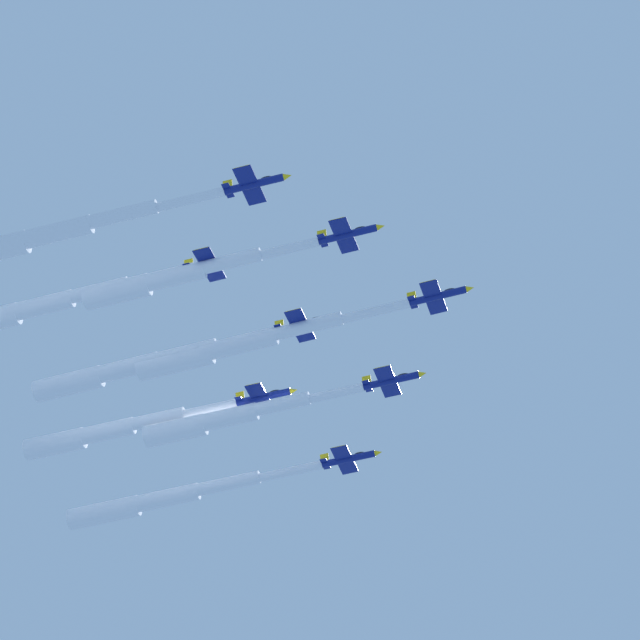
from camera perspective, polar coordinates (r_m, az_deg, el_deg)
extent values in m
cylinder|color=navy|center=(228.37, 4.42, 0.89)|extent=(9.10, 3.19, 1.42)
cone|color=yellow|center=(228.03, 5.65, 1.19)|extent=(1.54, 1.58, 1.35)
cylinder|color=black|center=(228.79, 3.27, 0.62)|extent=(0.80, 1.16, 1.06)
ellipsoid|color=black|center=(228.50, 4.89, 1.10)|extent=(2.05, 1.31, 0.90)
cube|color=navy|center=(228.38, 4.29, 0.85)|extent=(4.23, 8.29, 3.10)
cube|color=yellow|center=(231.53, 4.48, 0.33)|extent=(2.39, 1.14, 0.34)
cube|color=yellow|center=(225.34, 4.09, 1.41)|extent=(2.39, 1.14, 0.34)
cube|color=navy|center=(228.70, 3.50, 0.67)|extent=(1.68, 3.19, 1.22)
cube|color=yellow|center=(229.26, 3.47, 0.86)|extent=(1.53, 1.05, 1.82)
cylinder|color=white|center=(229.41, 1.93, 0.29)|extent=(12.20, 4.19, 1.80)
cylinder|color=white|center=(230.70, -0.61, -0.27)|extent=(12.38, 5.07, 2.71)
cylinder|color=white|center=(233.02, -3.06, -0.92)|extent=(12.56, 5.96, 3.61)
cylinder|color=white|center=(235.81, -5.46, -1.56)|extent=(12.74, 6.84, 4.51)
cylinder|color=navy|center=(236.28, 2.68, -2.30)|extent=(9.10, 3.08, 1.41)
cone|color=yellow|center=(235.76, 3.87, -2.03)|extent=(1.53, 1.56, 1.34)
cylinder|color=black|center=(236.86, 1.57, -2.55)|extent=(0.79, 1.15, 1.06)
ellipsoid|color=black|center=(236.32, 3.13, -2.10)|extent=(2.04, 1.29, 0.90)
cube|color=navy|center=(236.31, 2.55, -2.34)|extent=(4.15, 8.31, 3.00)
cube|color=yellow|center=(239.53, 2.75, -2.81)|extent=(2.39, 1.11, 0.33)
cube|color=yellow|center=(233.19, 2.35, -1.82)|extent=(2.39, 1.11, 0.33)
cube|color=navy|center=(236.74, 1.79, -2.50)|extent=(1.65, 3.19, 1.19)
cube|color=yellow|center=(237.27, 1.77, -2.31)|extent=(1.52, 1.01, 1.83)
cylinder|color=white|center=(237.53, 0.48, -2.79)|extent=(10.18, 3.65, 1.79)
cylinder|color=white|center=(238.77, -1.56, -3.20)|extent=(10.35, 4.53, 2.69)
cylinder|color=white|center=(240.90, -3.53, -3.69)|extent=(10.52, 5.41, 3.59)
cylinder|color=white|center=(243.34, -5.46, -4.16)|extent=(10.69, 6.29, 4.48)
cylinder|color=navy|center=(223.99, 1.04, 3.23)|extent=(9.11, 3.11, 1.43)
cone|color=yellow|center=(223.44, 2.29, 3.52)|extent=(1.53, 1.58, 1.36)
cylinder|color=black|center=(224.61, -0.14, 2.95)|extent=(0.79, 1.17, 1.08)
ellipsoid|color=black|center=(224.05, 1.51, 3.44)|extent=(2.05, 1.30, 0.92)
cube|color=navy|center=(224.03, 0.90, 3.19)|extent=(4.13, 8.20, 3.30)
cube|color=yellow|center=(227.11, 1.13, 2.64)|extent=(2.39, 1.11, 0.36)
cube|color=yellow|center=(221.06, 0.67, 3.77)|extent=(2.39, 1.11, 0.36)
cube|color=navy|center=(224.48, 0.10, 3.01)|extent=(1.65, 3.15, 1.30)
cube|color=yellow|center=(225.05, 0.08, 3.20)|extent=(1.53, 1.08, 1.80)
cylinder|color=white|center=(225.33, -1.30, 2.67)|extent=(10.41, 3.73, 1.82)
cylinder|color=white|center=(226.71, -3.49, 2.19)|extent=(10.58, 4.62, 2.74)
cylinder|color=white|center=(228.97, -5.58, 1.62)|extent=(10.75, 5.52, 3.65)
cylinder|color=white|center=(231.58, -7.63, 1.06)|extent=(10.93, 6.42, 4.56)
cylinder|color=navy|center=(231.34, -0.62, -0.18)|extent=(9.10, 3.21, 1.41)
cone|color=yellow|center=(230.54, 0.58, 0.12)|extent=(1.54, 1.58, 1.34)
cylinder|color=black|center=(232.19, -1.75, -0.45)|extent=(0.80, 1.16, 1.06)
ellipsoid|color=black|center=(231.29, -0.16, 0.03)|extent=(2.05, 1.31, 0.90)
cube|color=navy|center=(231.40, -0.75, -0.22)|extent=(4.25, 8.31, 3.05)
cube|color=yellow|center=(234.50, -0.49, -0.72)|extent=(2.39, 1.14, 0.34)
cube|color=yellow|center=(228.42, -1.02, 0.33)|extent=(2.39, 1.14, 0.34)
cube|color=navy|center=(232.01, -1.52, -0.39)|extent=(1.69, 3.20, 1.21)
cube|color=yellow|center=(232.57, -1.54, -0.21)|extent=(1.53, 1.04, 1.82)
cylinder|color=white|center=(233.21, -2.94, -0.74)|extent=(11.19, 4.00, 1.80)
cylinder|color=white|center=(235.18, -5.19, -1.24)|extent=(11.37, 4.88, 2.70)
cylinder|color=white|center=(238.07, -7.34, -1.82)|extent=(11.56, 5.76, 3.60)
cylinder|color=white|center=(241.33, -9.43, -2.38)|extent=(11.74, 6.64, 4.50)
cylinder|color=navy|center=(245.18, 1.05, -5.25)|extent=(9.10, 3.03, 1.40)
cone|color=yellow|center=(244.47, 2.20, -5.00)|extent=(1.52, 1.55, 1.33)
cylinder|color=black|center=(245.93, -0.02, -5.47)|extent=(0.78, 1.14, 1.05)
ellipsoid|color=black|center=(245.14, 1.49, -5.06)|extent=(2.04, 1.28, 0.89)
cube|color=navy|center=(245.23, 0.93, -5.28)|extent=(4.12, 8.34, 2.89)
cube|color=yellow|center=(248.50, 1.14, -5.71)|extent=(2.39, 1.11, 0.32)
cube|color=yellow|center=(242.06, 0.71, -4.82)|extent=(2.39, 1.11, 0.32)
cube|color=navy|center=(245.77, 0.20, -5.43)|extent=(1.64, 3.21, 1.15)
cube|color=yellow|center=(246.27, 0.18, -5.24)|extent=(1.51, 0.98, 1.83)
cylinder|color=white|center=(246.93, -1.27, -5.74)|extent=(12.22, 3.98, 1.78)
cylinder|color=white|center=(248.90, -3.63, -6.18)|extent=(12.38, 4.86, 2.67)
cylinder|color=white|center=(251.87, -5.90, -6.69)|extent=(12.55, 5.73, 3.56)
cylinder|color=white|center=(255.26, -8.12, -7.18)|extent=(12.71, 6.61, 4.46)
cylinder|color=navy|center=(217.20, -2.52, 5.11)|extent=(9.11, 3.05, 1.42)
cone|color=yellow|center=(216.40, -1.23, 5.43)|extent=(1.53, 1.56, 1.35)
cylinder|color=black|center=(218.06, -3.72, 4.82)|extent=(0.79, 1.16, 1.06)
ellipsoid|color=black|center=(217.18, -2.03, 5.33)|extent=(2.04, 1.29, 0.91)
cube|color=navy|center=(217.26, -2.66, 5.07)|extent=(4.11, 8.26, 3.12)
cube|color=yellow|center=(220.16, -2.37, 4.47)|extent=(2.39, 1.10, 0.34)
cube|color=yellow|center=(214.49, -2.95, 5.72)|extent=(2.39, 1.10, 0.34)
cube|color=navy|center=(217.87, -3.47, 4.88)|extent=(1.64, 3.18, 1.23)
cube|color=yellow|center=(218.49, -3.49, 5.07)|extent=(1.52, 1.03, 1.82)
cylinder|color=white|center=(219.14, -5.06, 4.49)|extent=(11.79, 3.92, 1.81)
cylinder|color=white|center=(221.32, -7.58, 3.91)|extent=(11.96, 4.81, 2.71)
cylinder|color=white|center=(224.45, -9.97, 3.23)|extent=(12.12, 5.70, 3.61)
cylinder|color=navy|center=(242.11, -2.15, -2.91)|extent=(9.11, 3.01, 1.42)
cone|color=yellow|center=(241.20, -1.00, -2.67)|extent=(1.52, 1.56, 1.35)
cylinder|color=black|center=(243.07, -3.23, -3.14)|extent=(0.78, 1.16, 1.07)
ellipsoid|color=black|center=(242.00, -1.71, -2.72)|extent=(2.04, 1.28, 0.91)
cube|color=navy|center=(242.19, -2.27, -2.95)|extent=(4.07, 8.25, 3.15)
cube|color=yellow|center=(245.39, -2.03, -3.39)|extent=(2.39, 1.09, 0.34)
cube|color=yellow|center=(239.09, -2.53, -2.47)|extent=(2.39, 1.09, 0.34)
cube|color=navy|center=(242.87, -3.01, -3.09)|extent=(1.62, 3.17, 1.24)
cube|color=yellow|center=(243.38, -3.02, -2.91)|extent=(1.52, 1.03, 1.82)
cylinder|color=white|center=(244.09, -4.27, -3.36)|extent=(10.17, 3.58, 1.81)
cylinder|color=white|center=(245.99, -6.23, -3.73)|extent=(10.34, 4.47, 2.71)
cylinder|color=white|center=(248.75, -8.10, -4.18)|extent=(10.50, 5.36, 3.62)
cylinder|color=white|center=(251.80, -9.92, -4.61)|extent=(10.66, 6.25, 4.52)
cylinder|color=navy|center=(228.19, -4.04, 2.13)|extent=(9.11, 3.15, 1.44)
cone|color=yellow|center=(227.17, -2.83, 2.42)|extent=(1.54, 1.59, 1.36)
cylinder|color=black|center=(229.24, -5.17, 1.85)|extent=(0.80, 1.17, 1.08)
ellipsoid|color=black|center=(228.06, -3.58, 2.34)|extent=(2.05, 1.31, 0.92)
cube|color=navy|center=(228.27, -4.17, 2.09)|extent=(4.16, 8.20, 3.32)
cube|color=yellow|center=(231.30, -3.87, 1.57)|extent=(2.39, 1.12, 0.36)
cube|color=yellow|center=(225.35, -4.47, 2.64)|extent=(2.39, 1.12, 0.36)
cube|color=navy|center=(229.02, -4.94, 1.91)|extent=(1.66, 3.15, 1.31)
cube|color=yellow|center=(229.58, -4.95, 2.10)|extent=(1.53, 1.09, 1.80)
cylinder|color=white|center=(230.41, -6.31, 1.57)|extent=(10.60, 3.81, 1.83)
cylinder|color=white|center=(232.63, -8.43, 1.09)|extent=(10.78, 4.71, 2.74)
cylinder|color=white|center=(235.71, -10.45, 0.52)|extent=(10.96, 5.60, 3.65)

